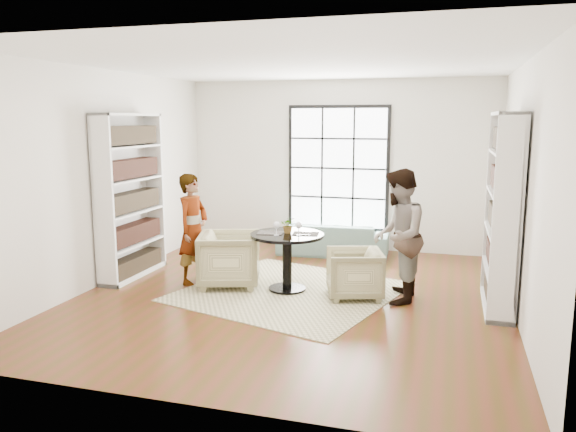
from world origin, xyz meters
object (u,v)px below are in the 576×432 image
(wine_glass_right, at_px, (299,226))
(flower_centerpiece, at_px, (288,225))
(sofa, at_px, (333,239))
(person_right, at_px, (398,236))
(pedestal_table, at_px, (287,249))
(person_left, at_px, (193,229))
(wine_glass_left, at_px, (276,226))
(armchair_right, at_px, (354,274))
(armchair_left, at_px, (230,259))

(wine_glass_right, relative_size, flower_centerpiece, 0.85)
(sofa, xyz_separation_m, person_right, (1.30, -2.27, 0.58))
(person_right, bearing_deg, flower_centerpiece, -93.29)
(wine_glass_right, height_order, flower_centerpiece, flower_centerpiece)
(pedestal_table, relative_size, sofa, 0.53)
(sofa, distance_m, person_right, 2.68)
(person_left, xyz_separation_m, flower_centerpiece, (1.39, 0.06, 0.12))
(person_right, relative_size, wine_glass_left, 9.10)
(armchair_right, bearing_deg, wine_glass_left, -100.71)
(pedestal_table, distance_m, flower_centerpiece, 0.33)
(person_left, distance_m, flower_centerpiece, 1.39)
(person_left, xyz_separation_m, person_right, (2.86, -0.03, 0.07))
(pedestal_table, relative_size, wine_glass_left, 5.30)
(sofa, xyz_separation_m, wine_glass_right, (0.01, -2.30, 0.65))
(person_right, relative_size, flower_centerpiece, 7.77)
(sofa, bearing_deg, wine_glass_left, 79.81)
(wine_glass_right, bearing_deg, flower_centerpiece, 146.44)
(pedestal_table, bearing_deg, armchair_left, -178.65)
(armchair_left, xyz_separation_m, armchair_right, (1.76, -0.03, -0.06))
(pedestal_table, bearing_deg, armchair_right, -2.82)
(sofa, distance_m, armchair_left, 2.46)
(sofa, distance_m, flower_centerpiece, 2.28)
(person_right, relative_size, wine_glass_right, 9.11)
(armchair_right, height_order, flower_centerpiece, flower_centerpiece)
(armchair_left, relative_size, wine_glass_right, 4.49)
(wine_glass_left, height_order, flower_centerpiece, flower_centerpiece)
(wine_glass_left, bearing_deg, pedestal_table, 56.72)
(wine_glass_left, bearing_deg, flower_centerpiece, 61.64)
(person_right, bearing_deg, person_left, -90.42)
(flower_centerpiece, bearing_deg, wine_glass_right, -33.56)
(pedestal_table, xyz_separation_m, sofa, (0.17, 2.22, -0.30))
(wine_glass_left, distance_m, flower_centerpiece, 0.23)
(pedestal_table, xyz_separation_m, person_right, (1.48, -0.05, 0.28))
(person_right, height_order, wine_glass_left, person_right)
(sofa, xyz_separation_m, armchair_right, (0.75, -2.27, 0.05))
(wine_glass_right, bearing_deg, armchair_left, 176.84)
(sofa, distance_m, wine_glass_left, 2.48)
(armchair_left, bearing_deg, wine_glass_right, -110.71)
(person_left, xyz_separation_m, wine_glass_left, (1.28, -0.14, 0.14))
(pedestal_table, height_order, armchair_right, pedestal_table)
(person_left, height_order, flower_centerpiece, person_left)
(sofa, distance_m, armchair_right, 2.39)
(wine_glass_right, distance_m, flower_centerpiece, 0.21)
(person_right, height_order, wine_glass_right, person_right)
(armchair_right, height_order, wine_glass_right, wine_glass_right)
(pedestal_table, xyz_separation_m, person_left, (-1.38, -0.02, 0.21))
(wine_glass_left, bearing_deg, sofa, 83.36)
(pedestal_table, distance_m, wine_glass_left, 0.40)
(armchair_left, height_order, person_right, person_right)
(wine_glass_left, height_order, wine_glass_right, same)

